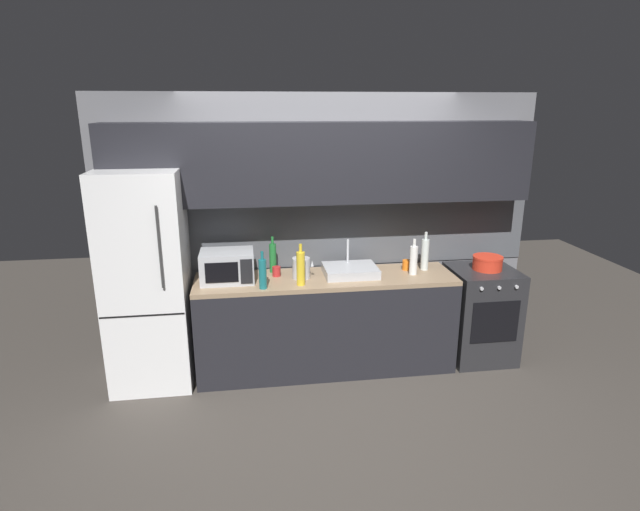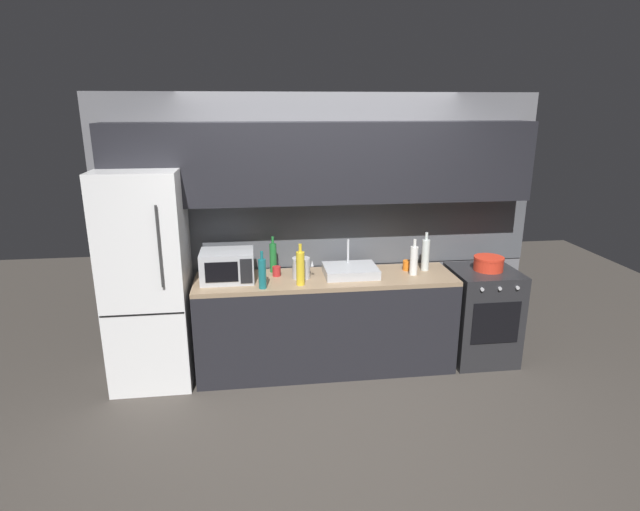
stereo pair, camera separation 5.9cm
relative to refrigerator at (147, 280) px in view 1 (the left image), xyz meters
The scene contains 16 objects.
ground_plane 2.03m from the refrigerator, 30.12° to the right, with size 10.00×10.00×0.00m, color #3D3833.
back_wall 1.69m from the refrigerator, 10.87° to the left, with size 4.08×0.44×2.50m.
counter_run 1.63m from the refrigerator, ahead, with size 2.34×0.60×0.90m.
refrigerator is the anchor object (origin of this frame).
oven_range 3.10m from the refrigerator, ahead, with size 0.60×0.62×0.90m.
microwave 0.69m from the refrigerator, ahead, with size 0.46×0.35×0.27m.
sink_basin 1.78m from the refrigerator, ahead, with size 0.48×0.38×0.30m.
kettle 1.33m from the refrigerator, ahead, with size 0.19×0.16×0.21m.
wine_bottle_clear 2.50m from the refrigerator, ahead, with size 0.07×0.07×0.36m.
wine_bottle_yellow 1.32m from the refrigerator, ahead, with size 0.07×0.07×0.36m.
wine_bottle_teal 1.01m from the refrigerator, 12.71° to the right, with size 0.07×0.07×0.32m.
wine_bottle_white 2.35m from the refrigerator, ahead, with size 0.07×0.07×0.33m.
wine_bottle_green 1.11m from the refrigerator, 11.01° to the left, with size 0.06×0.06×0.34m.
mug_orange 2.34m from the refrigerator, ahead, with size 0.08×0.08×0.09m, color orange.
mug_red 1.12m from the refrigerator, ahead, with size 0.07×0.07×0.09m, color #A82323.
cooking_pot 3.09m from the refrigerator, ahead, with size 0.28×0.28×0.13m.
Camera 1 is at (-0.68, -3.40, 2.39)m, focal length 28.67 mm.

